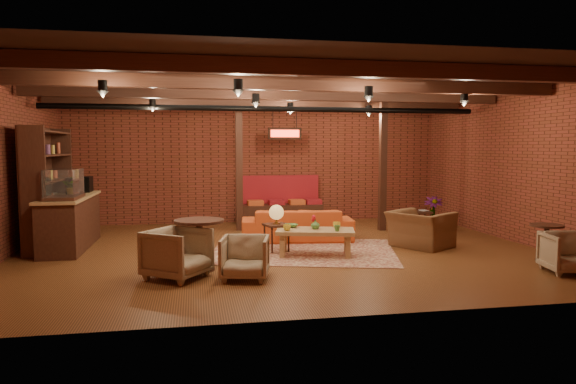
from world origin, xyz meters
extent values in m
plane|color=#3D220F|center=(0.00, 0.00, 0.00)|extent=(10.00, 10.00, 0.00)
cube|color=black|center=(0.00, 0.00, 3.20)|extent=(10.00, 8.00, 0.02)
cube|color=brown|center=(0.00, 4.00, 1.60)|extent=(10.00, 0.02, 3.20)
cube|color=brown|center=(0.00, -4.00, 1.60)|extent=(10.00, 0.02, 3.20)
cube|color=brown|center=(-5.00, 0.00, 1.60)|extent=(0.02, 8.00, 3.20)
cube|color=brown|center=(5.00, 0.00, 1.60)|extent=(0.02, 8.00, 3.20)
cylinder|color=black|center=(0.00, 1.60, 2.85)|extent=(9.60, 0.12, 0.12)
cube|color=black|center=(-0.60, 2.60, 1.60)|extent=(0.16, 0.16, 3.20)
cube|color=black|center=(2.80, 2.00, 1.60)|extent=(0.16, 0.16, 3.20)
imported|color=#337F33|center=(-4.00, 1.20, 1.22)|extent=(0.35, 0.39, 0.30)
cube|color=red|center=(0.60, 3.10, 2.35)|extent=(0.86, 0.06, 0.30)
cube|color=maroon|center=(0.38, -0.13, 0.01)|extent=(4.08, 3.50, 0.01)
imported|color=#BB431A|center=(0.50, 1.00, 0.34)|extent=(2.44, 1.17, 0.69)
cube|color=#9C6F49|center=(0.52, -0.57, 0.46)|extent=(1.56, 1.04, 0.07)
cube|color=#9C6F49|center=(-0.11, -0.67, 0.21)|extent=(0.09, 0.09, 0.42)
cube|color=#9C6F49|center=(1.04, -0.96, 0.21)|extent=(0.09, 0.09, 0.42)
cube|color=#9C6F49|center=(0.01, -0.19, 0.21)|extent=(0.09, 0.09, 0.42)
cube|color=#9C6F49|center=(1.16, -0.48, 0.21)|extent=(0.09, 0.09, 0.42)
imported|color=gold|center=(-0.02, -0.61, 0.55)|extent=(0.17, 0.17, 0.11)
imported|color=#487F39|center=(0.87, -0.84, 0.54)|extent=(0.14, 0.14, 0.11)
imported|color=gold|center=(0.97, -0.45, 0.55)|extent=(0.17, 0.17, 0.11)
imported|color=#487F39|center=(0.14, -0.24, 0.52)|extent=(0.30, 0.30, 0.06)
imported|color=#487F39|center=(0.54, -0.52, 0.56)|extent=(0.16, 0.16, 0.14)
sphere|color=red|center=(0.54, -0.52, 0.69)|extent=(0.10, 0.10, 0.10)
cube|color=black|center=(-0.12, -0.05, 0.51)|extent=(0.53, 0.53, 0.04)
cylinder|color=black|center=(-0.12, -0.05, 0.25)|extent=(0.04, 0.04, 0.49)
cylinder|color=olive|center=(-0.12, -0.05, 0.54)|extent=(0.14, 0.14, 0.02)
cylinder|color=olive|center=(-0.12, -0.05, 0.62)|extent=(0.04, 0.04, 0.21)
sphere|color=orange|center=(-0.12, -0.05, 0.76)|extent=(0.29, 0.29, 0.29)
cylinder|color=black|center=(-1.59, -1.35, 0.81)|extent=(0.80, 0.80, 0.04)
cylinder|color=black|center=(-1.59, -1.35, 0.41)|extent=(0.11, 0.11, 0.78)
cylinder|color=black|center=(-1.59, -1.35, 0.02)|extent=(0.48, 0.48, 0.04)
imported|color=#BDB393|center=(-1.94, -1.80, 0.42)|extent=(1.11, 1.12, 0.85)
imported|color=#BDB393|center=(-0.92, -2.02, 0.36)|extent=(0.83, 0.80, 0.72)
imported|color=brown|center=(2.79, -0.17, 0.49)|extent=(1.20, 1.33, 0.97)
cube|color=black|center=(3.55, 1.48, 0.49)|extent=(0.50, 0.50, 0.04)
cylinder|color=black|center=(3.55, 1.48, 0.24)|extent=(0.04, 0.04, 0.47)
imported|color=black|center=(3.55, 1.48, 0.52)|extent=(0.19, 0.24, 0.02)
cylinder|color=black|center=(4.40, -1.79, 0.64)|extent=(0.56, 0.56, 0.04)
cylinder|color=black|center=(4.40, -1.79, 0.32)|extent=(0.09, 0.09, 0.61)
cylinder|color=black|center=(4.40, -1.79, 0.02)|extent=(0.34, 0.34, 0.04)
imported|color=#BDB393|center=(4.19, -2.60, 0.36)|extent=(0.81, 0.78, 0.72)
imported|color=#4C7F4C|center=(4.01, 1.76, 1.22)|extent=(1.76, 1.76, 2.45)
camera|label=1|loc=(-1.66, -9.71, 2.01)|focal=32.00mm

